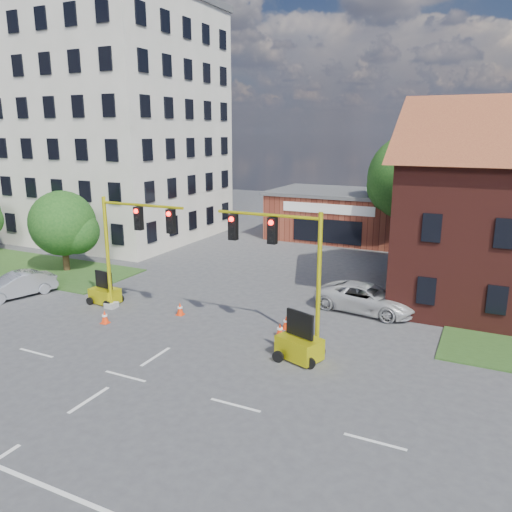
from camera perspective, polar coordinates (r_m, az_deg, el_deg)
name	(u,v)px	position (r m, az deg, el deg)	size (l,w,h in m)	color
ground	(125,376)	(21.21, -14.71, -13.16)	(120.00, 120.00, 0.00)	#434345
grass_verge_nw	(2,262)	(41.67, -27.01, -0.66)	(22.00, 6.00, 0.08)	#2D4E1D
lane_markings	(68,413)	(19.34, -20.67, -16.46)	(60.00, 36.00, 0.01)	white
office_block	(104,122)	(48.61, -16.98, 14.40)	(18.40, 15.40, 20.60)	beige
brick_shop	(341,214)	(46.46, 9.66, 4.75)	(12.40, 8.40, 4.30)	maroon
tree_large	(416,181)	(41.77, 17.86, 8.13)	(7.28, 6.93, 9.41)	#372714
tree_nw_front	(66,225)	(36.69, -20.89, 3.28)	(4.70, 4.47, 5.63)	#372714
signal_mast_west	(131,242)	(26.92, -14.12, 1.60)	(5.30, 0.60, 6.20)	#9B9B95
signal_mast_east	(284,260)	(22.46, 3.27, -0.44)	(5.30, 0.60, 6.20)	#9B9B95
trailer_west	(105,294)	(29.64, -16.89, -4.17)	(1.69, 1.21, 1.82)	yellow
trailer_east	(299,345)	(21.73, 4.98, -10.13)	(2.12, 1.76, 2.07)	yellow
cone_a	(105,317)	(26.74, -16.90, -6.69)	(0.40, 0.40, 0.70)	#F9370D
cone_b	(180,309)	(27.03, -8.68, -5.99)	(0.40, 0.40, 0.70)	#F9370D
cone_c	(280,330)	(24.03, 2.75, -8.46)	(0.40, 0.40, 0.70)	#F9370D
cone_d	(286,323)	(24.94, 3.46, -7.60)	(0.40, 0.40, 0.70)	#F9370D
pickup_white	(367,298)	(27.78, 12.53, -4.70)	(2.50, 5.43, 1.51)	silver
sedan_silver_front	(17,285)	(32.65, -25.69, -3.02)	(1.53, 4.39, 1.45)	#B9BBC2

